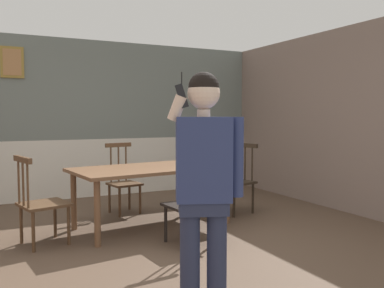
% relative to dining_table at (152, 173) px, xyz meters
% --- Properties ---
extents(ground_plane, '(6.94, 6.94, 0.00)m').
position_rel_dining_table_xyz_m(ground_plane, '(-0.28, -0.81, -0.68)').
color(ground_plane, brown).
extents(room_back_partition, '(6.31, 0.17, 2.69)m').
position_rel_dining_table_xyz_m(room_back_partition, '(-0.29, 2.34, 0.61)').
color(room_back_partition, slate).
rests_on(room_back_partition, ground_plane).
extents(room_right_partition, '(0.13, 6.29, 2.69)m').
position_rel_dining_table_xyz_m(room_right_partition, '(2.87, -0.82, 0.66)').
color(room_right_partition, gray).
rests_on(room_right_partition, ground_plane).
extents(dining_table, '(2.08, 1.25, 0.76)m').
position_rel_dining_table_xyz_m(dining_table, '(0.00, 0.00, 0.00)').
color(dining_table, brown).
rests_on(dining_table, ground_plane).
extents(chair_near_window, '(0.52, 0.52, 1.00)m').
position_rel_dining_table_xyz_m(chair_near_window, '(0.11, -0.89, -0.22)').
color(chair_near_window, black).
rests_on(chair_near_window, ground_plane).
extents(chair_by_doorway, '(0.58, 0.58, 0.98)m').
position_rel_dining_table_xyz_m(chair_by_doorway, '(-1.36, -0.18, -0.21)').
color(chair_by_doorway, '#513823').
rests_on(chair_by_doorway, ground_plane).
extents(chair_at_table_head, '(0.47, 0.47, 1.01)m').
position_rel_dining_table_xyz_m(chair_at_table_head, '(-0.11, 0.89, -0.22)').
color(chair_at_table_head, '#513823').
rests_on(chair_at_table_head, ground_plane).
extents(chair_opposite_corner, '(0.57, 0.57, 1.00)m').
position_rel_dining_table_xyz_m(chair_opposite_corner, '(1.36, 0.18, -0.20)').
color(chair_opposite_corner, '#2D2319').
rests_on(chair_opposite_corner, ground_plane).
extents(person_figure, '(0.51, 0.33, 1.71)m').
position_rel_dining_table_xyz_m(person_figure, '(-0.52, -2.39, 0.29)').
color(person_figure, '#282E49').
rests_on(person_figure, ground_plane).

